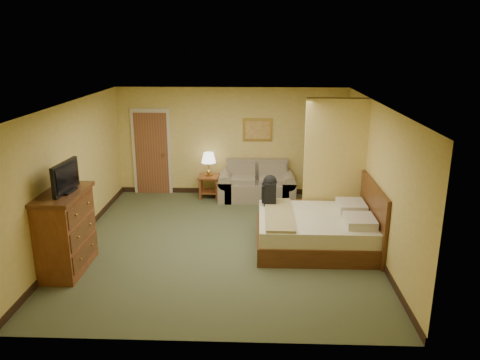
{
  "coord_description": "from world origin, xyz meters",
  "views": [
    {
      "loc": [
        0.63,
        -8.05,
        3.64
      ],
      "look_at": [
        0.3,
        0.6,
        1.06
      ],
      "focal_mm": 35.0,
      "sensor_mm": 36.0,
      "label": 1
    }
  ],
  "objects_px": {
    "loveseat": "(257,187)",
    "bed": "(322,230)",
    "coffee_table": "(299,212)",
    "dresser": "(65,231)"
  },
  "relations": [
    {
      "from": "coffee_table",
      "to": "dresser",
      "type": "height_order",
      "value": "dresser"
    },
    {
      "from": "coffee_table",
      "to": "bed",
      "type": "relative_size",
      "value": 0.42
    },
    {
      "from": "loveseat",
      "to": "dresser",
      "type": "xyz_separation_m",
      "value": [
        -3.1,
        -3.72,
        0.38
      ]
    },
    {
      "from": "dresser",
      "to": "bed",
      "type": "height_order",
      "value": "dresser"
    },
    {
      "from": "loveseat",
      "to": "dresser",
      "type": "distance_m",
      "value": 4.85
    },
    {
      "from": "loveseat",
      "to": "dresser",
      "type": "height_order",
      "value": "dresser"
    },
    {
      "from": "coffee_table",
      "to": "dresser",
      "type": "xyz_separation_m",
      "value": [
        -3.96,
        -1.92,
        0.33
      ]
    },
    {
      "from": "loveseat",
      "to": "bed",
      "type": "distance_m",
      "value": 2.93
    },
    {
      "from": "loveseat",
      "to": "bed",
      "type": "bearing_deg",
      "value": -66.01
    },
    {
      "from": "coffee_table",
      "to": "dresser",
      "type": "bearing_deg",
      "value": -154.12
    }
  ]
}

